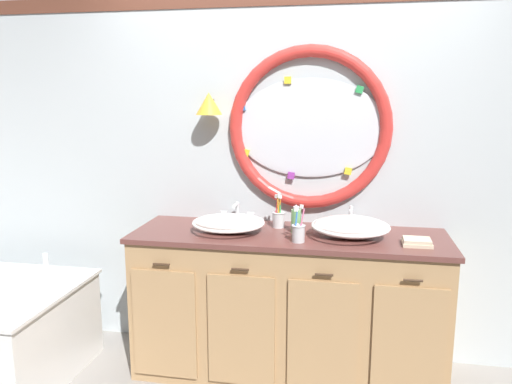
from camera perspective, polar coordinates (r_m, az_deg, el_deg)
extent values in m
cube|color=silver|center=(3.30, 4.18, 3.41)|extent=(6.40, 0.08, 2.60)
ellipsoid|color=silver|center=(3.21, 6.08, 7.23)|extent=(0.96, 0.02, 0.63)
torus|color=red|center=(3.21, 6.07, 7.22)|extent=(1.04, 0.08, 1.04)
cube|color=#2866B7|center=(3.20, 14.66, 6.61)|extent=(0.05, 0.01, 0.05)
cube|color=green|center=(3.18, 11.73, 11.37)|extent=(0.05, 0.01, 0.05)
cube|color=yellow|center=(3.21, 3.64, 12.61)|extent=(0.04, 0.01, 0.04)
cube|color=#2866B7|center=(3.26, -1.65, 9.61)|extent=(0.05, 0.01, 0.05)
cube|color=yellow|center=(3.27, -1.17, 4.50)|extent=(0.05, 0.01, 0.05)
cube|color=purple|center=(3.24, 4.03, 1.88)|extent=(0.05, 0.01, 0.05)
cube|color=yellow|center=(3.22, 10.46, 2.35)|extent=(0.05, 0.01, 0.05)
cylinder|color=#4C3823|center=(3.29, -5.16, 10.37)|extent=(0.02, 0.09, 0.02)
cone|color=gold|center=(3.24, -5.39, 10.01)|extent=(0.17, 0.17, 0.14)
cube|color=tan|center=(3.21, 3.63, -12.81)|extent=(1.87, 0.58, 0.88)
cube|color=brown|center=(3.05, 3.73, -4.99)|extent=(1.90, 0.62, 0.03)
cube|color=brown|center=(3.34, 4.30, -4.92)|extent=(1.87, 0.02, 0.11)
cube|color=tan|center=(3.12, -10.41, -14.62)|extent=(0.39, 0.02, 0.67)
cylinder|color=#422D1E|center=(2.96, -10.75, -8.10)|extent=(0.10, 0.01, 0.01)
cube|color=tan|center=(2.99, -1.72, -15.55)|extent=(0.39, 0.02, 0.67)
cylinder|color=#422D1E|center=(2.83, -1.81, -8.81)|extent=(0.10, 0.01, 0.01)
cube|color=tan|center=(2.94, 7.58, -16.18)|extent=(0.39, 0.02, 0.67)
cylinder|color=#422D1E|center=(2.78, 7.76, -9.33)|extent=(0.10, 0.01, 0.01)
cube|color=tan|center=(2.96, 17.02, -16.39)|extent=(0.39, 0.02, 0.67)
cylinder|color=#422D1E|center=(2.80, 17.48, -9.60)|extent=(0.10, 0.01, 0.01)
cylinder|color=silver|center=(3.68, -22.86, -7.30)|extent=(0.04, 0.04, 0.11)
ellipsoid|color=white|center=(3.07, -3.15, -3.56)|extent=(0.43, 0.28, 0.11)
torus|color=white|center=(3.07, -3.15, -3.51)|extent=(0.45, 0.45, 0.02)
cylinder|color=silver|center=(3.07, -3.15, -3.51)|extent=(0.03, 0.03, 0.01)
ellipsoid|color=white|center=(2.99, 10.72, -3.92)|extent=(0.44, 0.27, 0.13)
torus|color=white|center=(2.98, 10.72, -3.86)|extent=(0.46, 0.46, 0.02)
cylinder|color=silver|center=(2.98, 10.72, -3.86)|extent=(0.03, 0.03, 0.01)
cylinder|color=silver|center=(3.31, -2.14, -3.25)|extent=(0.05, 0.05, 0.02)
cylinder|color=silver|center=(3.30, -2.15, -2.20)|extent=(0.02, 0.02, 0.10)
sphere|color=silver|center=(3.29, -2.15, -1.31)|extent=(0.03, 0.03, 0.03)
cylinder|color=silver|center=(3.24, -2.35, -1.50)|extent=(0.02, 0.10, 0.02)
cylinder|color=silver|center=(3.33, -3.70, -2.84)|extent=(0.04, 0.04, 0.06)
cylinder|color=silver|center=(3.29, -0.56, -2.99)|extent=(0.04, 0.04, 0.06)
cube|color=silver|center=(3.32, -3.71, -2.27)|extent=(0.05, 0.01, 0.01)
cube|color=silver|center=(3.28, -0.56, -2.41)|extent=(0.05, 0.01, 0.01)
cylinder|color=silver|center=(3.24, 10.69, -3.78)|extent=(0.05, 0.05, 0.02)
cylinder|color=silver|center=(3.22, 10.73, -2.66)|extent=(0.02, 0.02, 0.11)
sphere|color=silver|center=(3.21, 10.76, -1.71)|extent=(0.03, 0.03, 0.03)
cylinder|color=silver|center=(3.16, 10.76, -1.89)|extent=(0.02, 0.09, 0.02)
cylinder|color=silver|center=(3.23, 9.21, -3.39)|extent=(0.04, 0.04, 0.06)
cylinder|color=silver|center=(3.23, 12.19, -3.49)|extent=(0.04, 0.04, 0.06)
cube|color=silver|center=(3.23, 9.23, -2.80)|extent=(0.05, 0.01, 0.01)
cube|color=silver|center=(3.23, 12.22, -2.90)|extent=(0.05, 0.01, 0.01)
cylinder|color=silver|center=(3.17, 2.60, -3.20)|extent=(0.08, 0.08, 0.10)
torus|color=silver|center=(3.16, 2.60, -2.36)|extent=(0.09, 0.09, 0.01)
cylinder|color=green|center=(3.16, 2.78, -2.30)|extent=(0.02, 0.03, 0.18)
cube|color=white|center=(3.14, 2.79, -0.54)|extent=(0.02, 0.02, 0.02)
cylinder|color=orange|center=(3.17, 2.66, -2.30)|extent=(0.03, 0.03, 0.17)
cube|color=white|center=(3.15, 2.67, -0.61)|extent=(0.02, 0.02, 0.03)
cylinder|color=#E0383D|center=(3.16, 2.31, -2.27)|extent=(0.03, 0.02, 0.18)
cube|color=white|center=(3.14, 2.33, -0.50)|extent=(0.02, 0.02, 0.02)
cylinder|color=orange|center=(3.14, 2.57, -2.29)|extent=(0.02, 0.02, 0.18)
cube|color=white|center=(3.12, 2.58, -0.44)|extent=(0.02, 0.02, 0.02)
cylinder|color=silver|center=(2.87, 4.85, -4.77)|extent=(0.07, 0.07, 0.10)
torus|color=silver|center=(2.85, 4.87, -3.84)|extent=(0.08, 0.08, 0.01)
cylinder|color=pink|center=(2.85, 5.18, -3.69)|extent=(0.04, 0.01, 0.18)
cube|color=white|center=(2.83, 5.22, -1.66)|extent=(0.02, 0.02, 0.02)
cylinder|color=blue|center=(2.85, 4.55, -3.86)|extent=(0.02, 0.02, 0.17)
cube|color=white|center=(2.83, 4.58, -2.01)|extent=(0.02, 0.02, 0.02)
cylinder|color=#6BAD66|center=(3.05, 4.59, -3.32)|extent=(0.06, 0.06, 0.14)
cylinder|color=silver|center=(3.03, 4.61, -1.82)|extent=(0.04, 0.04, 0.02)
cylinder|color=silver|center=(3.01, 4.58, -1.64)|extent=(0.01, 0.04, 0.01)
cube|color=beige|center=(2.95, 17.86, -5.62)|extent=(0.16, 0.13, 0.02)
cube|color=beige|center=(2.94, 17.88, -5.26)|extent=(0.15, 0.13, 0.02)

